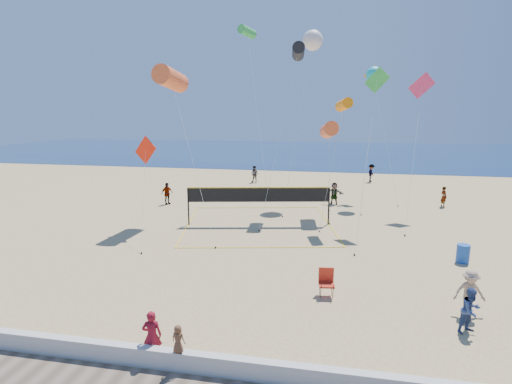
% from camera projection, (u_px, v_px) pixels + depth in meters
% --- Properties ---
extents(ground, '(120.00, 120.00, 0.00)m').
position_uv_depth(ground, '(277.00, 325.00, 14.18)').
color(ground, tan).
rests_on(ground, ground).
extents(ocean, '(140.00, 50.00, 0.03)m').
position_uv_depth(ocean, '(323.00, 152.00, 73.84)').
color(ocean, navy).
rests_on(ocean, ground).
extents(seawall, '(32.00, 0.30, 0.60)m').
position_uv_depth(seawall, '(263.00, 371.00, 11.23)').
color(seawall, silver).
rests_on(seawall, ground).
extents(woman, '(0.68, 0.54, 1.61)m').
position_uv_depth(woman, '(152.00, 336.00, 12.06)').
color(woman, maroon).
rests_on(woman, ground).
extents(toddler, '(0.45, 0.33, 0.84)m').
position_uv_depth(toddler, '(178.00, 339.00, 11.50)').
color(toddler, brown).
rests_on(toddler, seawall).
extents(bystander_a, '(0.99, 0.94, 1.62)m').
position_uv_depth(bystander_a, '(471.00, 310.00, 13.58)').
color(bystander_a, navy).
rests_on(bystander_a, ground).
extents(bystander_b, '(1.16, 0.71, 1.74)m').
position_uv_depth(bystander_b, '(470.00, 292.00, 14.81)').
color(bystander_b, tan).
rests_on(bystander_b, ground).
extents(far_person_0, '(0.97, 1.10, 1.79)m').
position_uv_depth(far_person_0, '(167.00, 194.00, 32.41)').
color(far_person_0, gray).
rests_on(far_person_0, ground).
extents(far_person_1, '(1.75, 0.98, 1.80)m').
position_uv_depth(far_person_1, '(334.00, 193.00, 32.40)').
color(far_person_1, gray).
rests_on(far_person_1, ground).
extents(far_person_2, '(0.60, 0.70, 1.63)m').
position_uv_depth(far_person_2, '(444.00, 197.00, 31.59)').
color(far_person_2, gray).
rests_on(far_person_2, ground).
extents(far_person_3, '(0.98, 0.83, 1.78)m').
position_uv_depth(far_person_3, '(255.00, 174.00, 42.26)').
color(far_person_3, gray).
rests_on(far_person_3, ground).
extents(far_person_4, '(1.07, 1.40, 1.91)m').
position_uv_depth(far_person_4, '(371.00, 173.00, 42.67)').
color(far_person_4, gray).
rests_on(far_person_4, ground).
extents(camp_chair, '(0.69, 0.82, 1.28)m').
position_uv_depth(camp_chair, '(326.00, 280.00, 16.36)').
color(camp_chair, '#B52614').
rests_on(camp_chair, ground).
extents(trash_barrel, '(0.80, 0.80, 0.92)m').
position_uv_depth(trash_barrel, '(463.00, 254.00, 20.00)').
color(trash_barrel, '#1A49A9').
rests_on(trash_barrel, ground).
extents(volleyball_net, '(11.24, 11.12, 2.56)m').
position_uv_depth(volleyball_net, '(259.00, 199.00, 26.42)').
color(volleyball_net, black).
rests_on(volleyball_net, ground).
extents(kite_0, '(5.24, 7.03, 10.39)m').
position_uv_depth(kite_0, '(171.00, 79.00, 26.26)').
color(kite_0, '#EF5D2D').
rests_on(kite_0, ground).
extents(kite_1, '(2.30, 7.36, 12.25)m').
position_uv_depth(kite_1, '(298.00, 52.00, 28.61)').
color(kite_1, black).
rests_on(kite_1, ground).
extents(kite_2, '(1.84, 2.85, 8.31)m').
position_uv_depth(kite_2, '(344.00, 105.00, 25.16)').
color(kite_2, orange).
rests_on(kite_2, ground).
extents(kite_3, '(2.55, 4.80, 6.01)m').
position_uv_depth(kite_3, '(145.00, 153.00, 24.64)').
color(kite_3, '#F7220C').
rests_on(kite_3, ground).
extents(kite_4, '(2.06, 6.96, 10.20)m').
position_uv_depth(kite_4, '(376.00, 89.00, 24.94)').
color(kite_4, green).
rests_on(kite_4, ground).
extents(kite_5, '(2.59, 6.96, 10.22)m').
position_uv_depth(kite_5, '(421.00, 91.00, 28.42)').
color(kite_5, '#E83567').
rests_on(kite_5, ground).
extents(kite_6, '(2.47, 7.67, 13.88)m').
position_uv_depth(kite_6, '(313.00, 40.00, 32.17)').
color(kite_6, silver).
rests_on(kite_6, ground).
extents(kite_7, '(1.67, 6.05, 10.97)m').
position_uv_depth(kite_7, '(374.00, 75.00, 31.89)').
color(kite_7, '#15B7C4').
rests_on(kite_7, ground).
extents(kite_8, '(4.11, 8.10, 15.41)m').
position_uv_depth(kite_8, '(247.00, 32.00, 37.85)').
color(kite_8, green).
rests_on(kite_8, ground).
extents(kite_9, '(2.93, 4.60, 11.32)m').
position_uv_depth(kite_9, '(374.00, 83.00, 34.14)').
color(kite_9, orange).
rests_on(kite_9, ground).
extents(kite_10, '(1.40, 4.00, 6.83)m').
position_uv_depth(kite_10, '(329.00, 130.00, 28.12)').
color(kite_10, '#EF5D2D').
rests_on(kite_10, ground).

